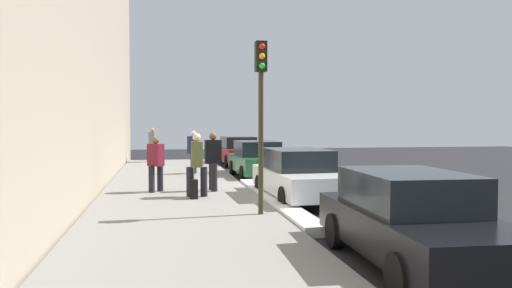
{
  "coord_description": "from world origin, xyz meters",
  "views": [
    {
      "loc": [
        16.21,
        -3.73,
        2.32
      ],
      "look_at": [
        -2.14,
        -0.47,
        1.52
      ],
      "focal_mm": 36.88,
      "sensor_mm": 36.0,
      "label": 1
    }
  ],
  "objects_px": {
    "parked_car_black": "(412,220)",
    "parked_car_white": "(299,175)",
    "parked_car_red": "(239,151)",
    "pedestrian_burgundy_coat": "(156,162)",
    "pedestrian_navy_coat": "(193,151)",
    "rolling_suitcase": "(194,189)",
    "traffic_light_pole": "(261,97)",
    "parked_car_green": "(258,160)",
    "pedestrian_grey_coat": "(152,144)",
    "pedestrian_black_coat": "(213,160)",
    "pedestrian_olive_coat": "(197,163)"
  },
  "relations": [
    {
      "from": "parked_car_black",
      "to": "parked_car_white",
      "type": "bearing_deg",
      "value": -179.96
    },
    {
      "from": "parked_car_red",
      "to": "pedestrian_burgundy_coat",
      "type": "xyz_separation_m",
      "value": [
        11.25,
        -4.19,
        0.3
      ]
    },
    {
      "from": "pedestrian_navy_coat",
      "to": "rolling_suitcase",
      "type": "xyz_separation_m",
      "value": [
        7.19,
        -0.4,
        -0.68
      ]
    },
    {
      "from": "pedestrian_burgundy_coat",
      "to": "traffic_light_pole",
      "type": "distance_m",
      "value": 5.37
    },
    {
      "from": "parked_car_green",
      "to": "pedestrian_grey_coat",
      "type": "xyz_separation_m",
      "value": [
        -7.55,
        -4.38,
        0.37
      ]
    },
    {
      "from": "parked_car_green",
      "to": "traffic_light_pole",
      "type": "distance_m",
      "value": 9.52
    },
    {
      "from": "pedestrian_grey_coat",
      "to": "pedestrian_navy_coat",
      "type": "height_order",
      "value": "pedestrian_grey_coat"
    },
    {
      "from": "pedestrian_navy_coat",
      "to": "traffic_light_pole",
      "type": "bearing_deg",
      "value": 5.73
    },
    {
      "from": "pedestrian_grey_coat",
      "to": "traffic_light_pole",
      "type": "relative_size",
      "value": 0.46
    },
    {
      "from": "traffic_light_pole",
      "to": "pedestrian_black_coat",
      "type": "bearing_deg",
      "value": -170.89
    },
    {
      "from": "parked_car_red",
      "to": "pedestrian_grey_coat",
      "type": "bearing_deg",
      "value": -102.85
    },
    {
      "from": "pedestrian_navy_coat",
      "to": "traffic_light_pole",
      "type": "xyz_separation_m",
      "value": [
        9.97,
        1.0,
        1.79
      ]
    },
    {
      "from": "parked_car_green",
      "to": "pedestrian_olive_coat",
      "type": "relative_size",
      "value": 2.39
    },
    {
      "from": "pedestrian_olive_coat",
      "to": "traffic_light_pole",
      "type": "height_order",
      "value": "traffic_light_pole"
    },
    {
      "from": "parked_car_black",
      "to": "pedestrian_black_coat",
      "type": "height_order",
      "value": "pedestrian_black_coat"
    },
    {
      "from": "pedestrian_black_coat",
      "to": "rolling_suitcase",
      "type": "xyz_separation_m",
      "value": [
        1.63,
        -0.7,
        -0.71
      ]
    },
    {
      "from": "parked_car_black",
      "to": "rolling_suitcase",
      "type": "height_order",
      "value": "parked_car_black"
    },
    {
      "from": "pedestrian_black_coat",
      "to": "parked_car_white",
      "type": "bearing_deg",
      "value": 54.98
    },
    {
      "from": "pedestrian_olive_coat",
      "to": "parked_car_red",
      "type": "bearing_deg",
      "value": 166.45
    },
    {
      "from": "pedestrian_olive_coat",
      "to": "pedestrian_navy_coat",
      "type": "bearing_deg",
      "value": 177.54
    },
    {
      "from": "parked_car_green",
      "to": "pedestrian_navy_coat",
      "type": "relative_size",
      "value": 2.45
    },
    {
      "from": "parked_car_red",
      "to": "parked_car_white",
      "type": "xyz_separation_m",
      "value": [
        12.89,
        -0.08,
        0.0
      ]
    },
    {
      "from": "pedestrian_grey_coat",
      "to": "pedestrian_navy_coat",
      "type": "relative_size",
      "value": 1.03
    },
    {
      "from": "traffic_light_pole",
      "to": "parked_car_black",
      "type": "bearing_deg",
      "value": 20.99
    },
    {
      "from": "pedestrian_olive_coat",
      "to": "pedestrian_burgundy_coat",
      "type": "distance_m",
      "value": 1.73
    },
    {
      "from": "parked_car_white",
      "to": "rolling_suitcase",
      "type": "distance_m",
      "value": 3.06
    },
    {
      "from": "pedestrian_grey_coat",
      "to": "traffic_light_pole",
      "type": "height_order",
      "value": "traffic_light_pole"
    },
    {
      "from": "pedestrian_olive_coat",
      "to": "pedestrian_burgundy_coat",
      "type": "relative_size",
      "value": 1.07
    },
    {
      "from": "parked_car_black",
      "to": "parked_car_green",
      "type": "bearing_deg",
      "value": -179.69
    },
    {
      "from": "parked_car_red",
      "to": "pedestrian_burgundy_coat",
      "type": "bearing_deg",
      "value": -20.45
    },
    {
      "from": "parked_car_red",
      "to": "traffic_light_pole",
      "type": "relative_size",
      "value": 1.12
    },
    {
      "from": "pedestrian_olive_coat",
      "to": "pedestrian_navy_coat",
      "type": "relative_size",
      "value": 1.03
    },
    {
      "from": "pedestrian_grey_coat",
      "to": "pedestrian_navy_coat",
      "type": "bearing_deg",
      "value": 15.11
    },
    {
      "from": "parked_car_white",
      "to": "traffic_light_pole",
      "type": "xyz_separation_m",
      "value": [
        2.76,
        -1.64,
        2.13
      ]
    },
    {
      "from": "parked_car_black",
      "to": "pedestrian_olive_coat",
      "type": "relative_size",
      "value": 2.56
    },
    {
      "from": "parked_car_red",
      "to": "parked_car_green",
      "type": "height_order",
      "value": "same"
    },
    {
      "from": "pedestrian_black_coat",
      "to": "pedestrian_grey_coat",
      "type": "xyz_separation_m",
      "value": [
        -12.28,
        -2.11,
        0.01
      ]
    },
    {
      "from": "pedestrian_navy_coat",
      "to": "traffic_light_pole",
      "type": "height_order",
      "value": "traffic_light_pole"
    },
    {
      "from": "pedestrian_olive_coat",
      "to": "pedestrian_burgundy_coat",
      "type": "height_order",
      "value": "pedestrian_olive_coat"
    },
    {
      "from": "parked_car_black",
      "to": "pedestrian_navy_coat",
      "type": "xyz_separation_m",
      "value": [
        -14.25,
        -2.64,
        0.34
      ]
    },
    {
      "from": "parked_car_white",
      "to": "pedestrian_grey_coat",
      "type": "distance_m",
      "value": 14.62
    },
    {
      "from": "parked_car_red",
      "to": "pedestrian_grey_coat",
      "type": "distance_m",
      "value": 4.67
    },
    {
      "from": "traffic_light_pole",
      "to": "rolling_suitcase",
      "type": "bearing_deg",
      "value": -153.21
    },
    {
      "from": "parked_car_white",
      "to": "traffic_light_pole",
      "type": "bearing_deg",
      "value": -30.67
    },
    {
      "from": "pedestrian_black_coat",
      "to": "pedestrian_burgundy_coat",
      "type": "relative_size",
      "value": 1.07
    },
    {
      "from": "pedestrian_black_coat",
      "to": "rolling_suitcase",
      "type": "distance_m",
      "value": 1.9
    },
    {
      "from": "parked_car_red",
      "to": "pedestrian_olive_coat",
      "type": "distance_m",
      "value": 12.87
    },
    {
      "from": "parked_car_black",
      "to": "traffic_light_pole",
      "type": "height_order",
      "value": "traffic_light_pole"
    },
    {
      "from": "parked_car_red",
      "to": "pedestrian_olive_coat",
      "type": "height_order",
      "value": "pedestrian_olive_coat"
    },
    {
      "from": "parked_car_white",
      "to": "rolling_suitcase",
      "type": "height_order",
      "value": "parked_car_white"
    }
  ]
}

